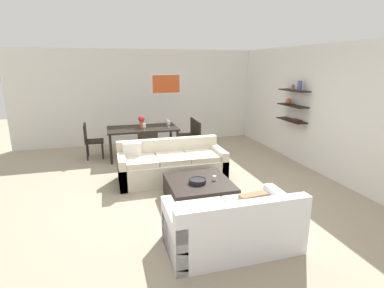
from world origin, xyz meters
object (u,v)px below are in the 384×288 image
(wine_glass_right_far, at_px, (167,121))
(centerpiece_vase, at_px, (142,121))
(sofa_beige, at_px, (171,165))
(dining_chair_right_far, at_px, (189,132))
(dining_table, at_px, (143,131))
(coffee_table, at_px, (199,191))
(dining_chair_foot, at_px, (148,146))
(wine_glass_right_near, at_px, (169,123))
(loveseat_white, at_px, (232,226))
(dining_chair_right_near, at_px, (193,136))
(dining_chair_left_far, at_px, (90,139))
(candle_jar, at_px, (214,178))
(decorative_bowl, at_px, (197,181))
(wine_glass_foot, at_px, (144,126))

(wine_glass_right_far, xyz_separation_m, centerpiece_vase, (-0.67, -0.13, 0.07))
(sofa_beige, bearing_deg, dining_chair_right_far, 64.78)
(dining_table, bearing_deg, wine_glass_right_far, 10.13)
(sofa_beige, relative_size, coffee_table, 1.96)
(coffee_table, bearing_deg, wine_glass_right_far, 89.01)
(dining_chair_foot, height_order, wine_glass_right_near, wine_glass_right_near)
(sofa_beige, height_order, dining_chair_right_far, dining_chair_right_far)
(sofa_beige, relative_size, loveseat_white, 1.28)
(dining_chair_right_near, height_order, centerpiece_vase, centerpiece_vase)
(dining_chair_right_near, bearing_deg, wine_glass_right_near, 171.27)
(dining_chair_foot, height_order, dining_chair_left_far, same)
(dining_chair_right_near, bearing_deg, dining_chair_left_far, 170.55)
(dining_chair_foot, height_order, wine_glass_right_far, wine_glass_right_far)
(dining_chair_right_far, bearing_deg, sofa_beige, -115.22)
(dining_chair_right_near, height_order, dining_chair_right_far, same)
(sofa_beige, relative_size, dining_chair_foot, 2.42)
(candle_jar, distance_m, dining_chair_left_far, 3.79)
(decorative_bowl, distance_m, dining_table, 3.02)
(centerpiece_vase, bearing_deg, coffee_table, -77.90)
(dining_chair_right_near, bearing_deg, dining_table, 170.55)
(decorative_bowl, relative_size, dining_chair_foot, 0.33)
(decorative_bowl, xyz_separation_m, wine_glass_right_near, (0.11, 2.84, 0.44))
(coffee_table, height_order, wine_glass_right_near, wine_glass_right_near)
(dining_chair_foot, distance_m, dining_chair_left_far, 1.67)
(dining_chair_foot, bearing_deg, wine_glass_right_near, 49.47)
(coffee_table, relative_size, dining_chair_foot, 1.23)
(dining_chair_left_far, bearing_deg, candle_jar, -55.81)
(loveseat_white, xyz_separation_m, decorative_bowl, (-0.08, 1.29, 0.13))
(wine_glass_foot, bearing_deg, centerpiece_vase, 92.58)
(coffee_table, distance_m, wine_glass_right_far, 3.07)
(candle_jar, xyz_separation_m, wine_glass_right_near, (-0.21, 2.80, 0.44))
(candle_jar, bearing_deg, sofa_beige, 112.55)
(dining_chair_foot, xyz_separation_m, wine_glass_right_far, (0.65, 0.99, 0.36))
(dining_chair_right_near, bearing_deg, loveseat_white, -99.09)
(candle_jar, bearing_deg, centerpiece_vase, 106.78)
(dining_chair_right_near, height_order, dining_chair_left_far, same)
(sofa_beige, distance_m, wine_glass_right_far, 1.94)
(centerpiece_vase, bearing_deg, wine_glass_right_near, -9.05)
(decorative_bowl, height_order, dining_table, dining_table)
(dining_table, bearing_deg, dining_chair_foot, -90.00)
(sofa_beige, bearing_deg, wine_glass_foot, 105.39)
(dining_table, bearing_deg, dining_chair_right_far, 9.45)
(dining_chair_foot, distance_m, wine_glass_foot, 0.60)
(coffee_table, bearing_deg, dining_chair_left_far, 121.09)
(decorative_bowl, relative_size, centerpiece_vase, 0.95)
(wine_glass_foot, distance_m, centerpiece_vase, 0.40)
(dining_chair_foot, xyz_separation_m, centerpiece_vase, (-0.02, 0.87, 0.43))
(dining_chair_right_near, bearing_deg, wine_glass_right_far, 152.11)
(dining_table, xyz_separation_m, wine_glass_right_far, (0.65, 0.12, 0.18))
(coffee_table, relative_size, wine_glass_foot, 5.72)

